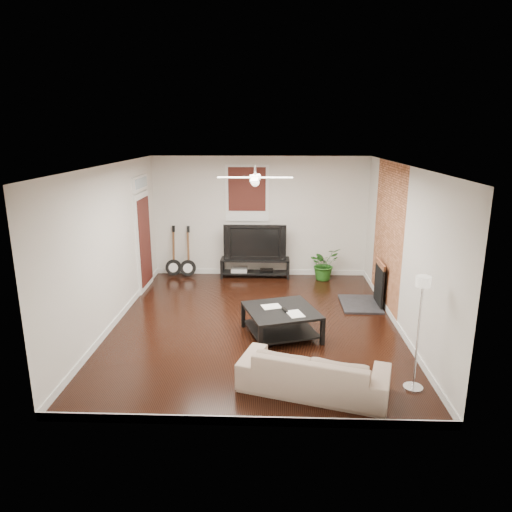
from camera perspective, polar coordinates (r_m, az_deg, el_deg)
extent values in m
cube|color=black|center=(8.43, -0.10, -8.28)|extent=(5.00, 6.00, 0.01)
cube|color=white|center=(7.76, -0.11, 11.07)|extent=(5.00, 6.00, 0.01)
cube|color=silver|center=(10.91, 0.49, 4.81)|extent=(5.00, 0.01, 2.80)
cube|color=silver|center=(5.13, -1.38, -7.18)|extent=(5.00, 0.01, 2.80)
cube|color=silver|center=(8.45, -17.30, 1.09)|extent=(0.01, 6.00, 2.80)
cube|color=silver|center=(8.28, 17.47, 0.79)|extent=(0.01, 6.00, 2.80)
cube|color=#955330|center=(9.21, 15.81, 2.32)|extent=(0.02, 2.20, 2.80)
cube|color=black|center=(9.39, 13.69, -3.24)|extent=(0.80, 1.10, 0.92)
cube|color=#3C1710|center=(10.81, -1.11, 7.66)|extent=(1.00, 0.06, 1.30)
cube|color=white|center=(10.24, -13.60, 2.85)|extent=(0.08, 1.00, 2.50)
cube|color=black|center=(10.98, -0.11, -1.44)|extent=(1.61, 0.43, 0.45)
imported|color=black|center=(10.83, -0.11, 1.83)|extent=(1.44, 0.19, 0.83)
cube|color=black|center=(7.91, 3.10, -8.09)|extent=(1.41, 1.41, 0.47)
imported|color=tan|center=(6.35, 7.05, -13.83)|extent=(2.08, 1.28, 0.57)
imported|color=#225C1A|center=(10.86, 8.31, -0.94)|extent=(0.89, 0.87, 0.75)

